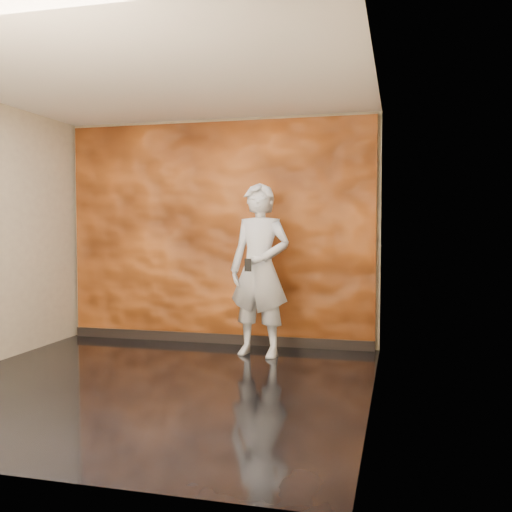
% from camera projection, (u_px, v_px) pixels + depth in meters
% --- Properties ---
extents(room, '(4.02, 4.02, 2.81)m').
position_uv_depth(room, '(150.00, 234.00, 5.22)').
color(room, black).
rests_on(room, ground).
extents(feature_wall, '(3.90, 0.06, 2.75)m').
position_uv_depth(feature_wall, '(217.00, 233.00, 7.11)').
color(feature_wall, orange).
rests_on(feature_wall, ground).
extents(baseboard, '(3.90, 0.04, 0.12)m').
position_uv_depth(baseboard, '(216.00, 338.00, 7.14)').
color(baseboard, black).
rests_on(baseboard, ground).
extents(man, '(0.78, 0.59, 1.95)m').
position_uv_depth(man, '(260.00, 270.00, 6.43)').
color(man, '#A7ADB6').
rests_on(man, ground).
extents(phone, '(0.08, 0.02, 0.14)m').
position_uv_depth(phone, '(248.00, 265.00, 6.16)').
color(phone, black).
rests_on(phone, man).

